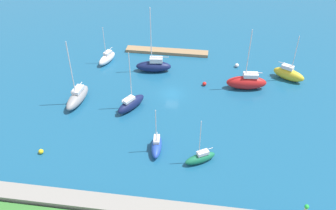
{
  "coord_description": "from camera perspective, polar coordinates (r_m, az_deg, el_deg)",
  "views": [
    {
      "loc": [
        -7.15,
        57.02,
        40.43
      ],
      "look_at": [
        0.0,
        5.68,
        1.5
      ],
      "focal_mm": 38.07,
      "sensor_mm": 36.0,
      "label": 1
    }
  ],
  "objects": [
    {
      "name": "mooring_buoy_yellow",
      "position": [
        60.74,
        -19.67,
        -7.02
      ],
      "size": [
        0.8,
        0.8,
        0.8
      ],
      "primitive_type": "sphere",
      "color": "yellow",
      "rests_on": "water"
    },
    {
      "name": "mooring_buoy_white",
      "position": [
        80.11,
        10.96,
        6.24
      ],
      "size": [
        0.89,
        0.89,
        0.89
      ],
      "primitive_type": "sphere",
      "color": "white",
      "rests_on": "water"
    },
    {
      "name": "sailboat_navy_far_north",
      "position": [
        76.92,
        -2.3,
        6.33
      ],
      "size": [
        7.77,
        3.44,
        14.27
      ],
      "rotation": [
        0.0,
        0.0,
        0.12
      ],
      "color": "#141E4C",
      "rests_on": "water"
    },
    {
      "name": "sailboat_red_west_end",
      "position": [
        72.78,
        12.48,
        3.62
      ],
      "size": [
        8.17,
        3.33,
        12.74
      ],
      "rotation": [
        0.0,
        0.0,
        0.1
      ],
      "color": "red",
      "rests_on": "water"
    },
    {
      "name": "sailboat_gray_along_channel",
      "position": [
        69.44,
        -14.3,
        1.26
      ],
      "size": [
        3.29,
        8.01,
        12.99
      ],
      "rotation": [
        0.0,
        0.0,
        1.45
      ],
      "color": "gray",
      "rests_on": "water"
    },
    {
      "name": "breakwater",
      "position": [
        49.64,
        -3.72,
        -16.31
      ],
      "size": [
        63.53,
        2.69,
        1.47
      ],
      "primitive_type": "cube",
      "color": "gray",
      "rests_on": "ground"
    },
    {
      "name": "sailboat_navy_lone_south",
      "position": [
        66.12,
        -5.95,
        0.24
      ],
      "size": [
        5.08,
        6.7,
        11.58
      ],
      "rotation": [
        0.0,
        0.0,
        4.17
      ],
      "color": "#141E4C",
      "rests_on": "water"
    },
    {
      "name": "pier_dock",
      "position": [
        84.45,
        -0.18,
        8.58
      ],
      "size": [
        19.28,
        2.39,
        0.7
      ],
      "primitive_type": "cube",
      "color": "#997A56",
      "rests_on": "ground"
    },
    {
      "name": "sailboat_green_outer_mooring",
      "position": [
        55.84,
        5.2,
        -8.41
      ],
      "size": [
        5.15,
        3.91,
        8.28
      ],
      "rotation": [
        0.0,
        0.0,
        0.54
      ],
      "color": "#19724C",
      "rests_on": "water"
    },
    {
      "name": "mooring_buoy_red",
      "position": [
        72.91,
        5.85,
        3.41
      ],
      "size": [
        0.82,
        0.82,
        0.82
      ],
      "primitive_type": "sphere",
      "color": "red",
      "rests_on": "water"
    },
    {
      "name": "sailboat_yellow_inner_mooring",
      "position": [
        78.11,
        18.74,
        4.75
      ],
      "size": [
        6.72,
        4.98,
        10.0
      ],
      "rotation": [
        0.0,
        0.0,
        2.63
      ],
      "color": "yellow",
      "rests_on": "water"
    },
    {
      "name": "water",
      "position": [
        70.26,
        0.64,
        1.78
      ],
      "size": [
        160.0,
        160.0,
        0.0
      ],
      "primitive_type": "plane",
      "color": "#19567F",
      "rests_on": "ground"
    },
    {
      "name": "sailboat_blue_center_basin",
      "position": [
        57.55,
        -1.84,
        -6.49
      ],
      "size": [
        2.09,
        5.52,
        8.26
      ],
      "rotation": [
        0.0,
        0.0,
        1.66
      ],
      "color": "#2347B2",
      "rests_on": "water"
    },
    {
      "name": "sailboat_white_off_beacon",
      "position": [
        81.4,
        -9.74,
        7.43
      ],
      "size": [
        3.5,
        5.99,
        8.57
      ],
      "rotation": [
        0.0,
        0.0,
        1.26
      ],
      "color": "white",
      "rests_on": "water"
    }
  ]
}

